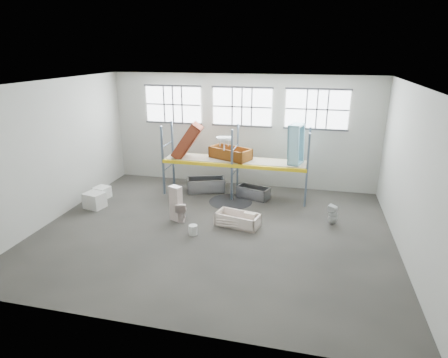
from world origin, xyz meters
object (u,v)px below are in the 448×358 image
(steel_tub_left, at_px, (206,185))
(carton_near, at_px, (95,200))
(bathtub_beige, at_px, (238,219))
(toilet_white, at_px, (333,215))
(steel_tub_right, at_px, (253,192))
(bucket, at_px, (193,230))
(toilet_beige, at_px, (181,210))
(cistern_tall, at_px, (176,203))
(blue_tub_upright, at_px, (296,144))
(rust_tub_flat, at_px, (230,153))

(steel_tub_left, distance_m, carton_near, 4.72)
(bathtub_beige, height_order, toilet_white, toilet_white)
(toilet_white, distance_m, steel_tub_right, 3.69)
(bucket, bearing_deg, toilet_white, 22.64)
(toilet_beige, relative_size, cistern_tall, 0.55)
(toilet_beige, distance_m, blue_tub_upright, 5.24)
(cistern_tall, distance_m, blue_tub_upright, 5.31)
(rust_tub_flat, bearing_deg, carton_near, -150.85)
(steel_tub_right, bearing_deg, toilet_beige, -129.32)
(steel_tub_right, bearing_deg, rust_tub_flat, 166.28)
(steel_tub_right, relative_size, bucket, 3.92)
(cistern_tall, xyz_separation_m, steel_tub_right, (2.41, 2.83, -0.41))
(toilet_beige, xyz_separation_m, toilet_white, (5.44, 0.89, 0.01))
(carton_near, bearing_deg, toilet_beige, -4.02)
(carton_near, bearing_deg, toilet_white, 3.90)
(cistern_tall, relative_size, carton_near, 1.83)
(bathtub_beige, relative_size, bucket, 4.53)
(toilet_white, distance_m, blue_tub_upright, 3.22)
(bathtub_beige, height_order, cistern_tall, cistern_tall)
(steel_tub_left, relative_size, carton_near, 2.26)
(steel_tub_left, xyz_separation_m, steel_tub_right, (2.18, -0.32, -0.05))
(steel_tub_left, bearing_deg, bucket, -80.14)
(bucket, height_order, carton_near, carton_near)
(bucket, bearing_deg, blue_tub_upright, 51.55)
(bucket, distance_m, carton_near, 4.71)
(steel_tub_right, bearing_deg, bathtub_beige, -92.52)
(cistern_tall, xyz_separation_m, bucket, (0.95, -0.97, -0.49))
(toilet_white, bearing_deg, blue_tub_upright, -118.56)
(bathtub_beige, distance_m, cistern_tall, 2.33)
(bathtub_beige, relative_size, steel_tub_left, 0.94)
(toilet_white, distance_m, carton_near, 9.19)
(bathtub_beige, bearing_deg, blue_tub_upright, 70.84)
(toilet_beige, relative_size, rust_tub_flat, 0.41)
(toilet_beige, height_order, carton_near, toilet_beige)
(bathtub_beige, height_order, blue_tub_upright, blue_tub_upright)
(steel_tub_left, xyz_separation_m, blue_tub_upright, (3.83, -0.20, 2.10))
(bathtub_beige, bearing_deg, toilet_white, 27.56)
(toilet_beige, bearing_deg, bucket, 113.80)
(steel_tub_right, xyz_separation_m, bucket, (-1.46, -3.80, -0.07))
(toilet_white, xyz_separation_m, steel_tub_right, (-3.19, 1.86, -0.12))
(cistern_tall, relative_size, steel_tub_left, 0.81)
(toilet_beige, bearing_deg, toilet_white, 176.45)
(steel_tub_right, height_order, carton_near, carton_near)
(cistern_tall, distance_m, rust_tub_flat, 3.56)
(bucket, bearing_deg, rust_tub_flat, 84.35)
(steel_tub_right, xyz_separation_m, carton_near, (-5.98, -2.48, 0.06))
(blue_tub_upright, bearing_deg, steel_tub_right, -175.88)
(toilet_beige, bearing_deg, blue_tub_upright, -156.49)
(toilet_white, height_order, bucket, toilet_white)
(bucket, bearing_deg, bathtub_beige, 38.00)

